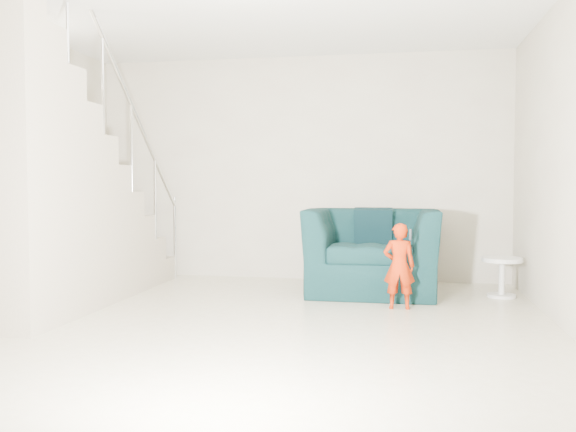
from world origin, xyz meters
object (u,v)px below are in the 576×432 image
object	(u,v)px
armchair	(372,251)
staircase	(47,207)
toddler	(399,266)
side_table	(502,271)

from	to	relation	value
armchair	staircase	size ratio (longest dim) A/B	0.38
toddler	side_table	xyz separation A→B (m)	(1.04, 0.78, -0.13)
armchair	side_table	world-z (taller)	armchair
side_table	toddler	bearing A→B (deg)	-143.21
armchair	toddler	bearing A→B (deg)	-70.54
armchair	side_table	size ratio (longest dim) A/B	3.38
armchair	staircase	world-z (taller)	staircase
armchair	toddler	world-z (taller)	armchair
side_table	staircase	size ratio (longest dim) A/B	0.11
toddler	side_table	distance (m)	1.30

